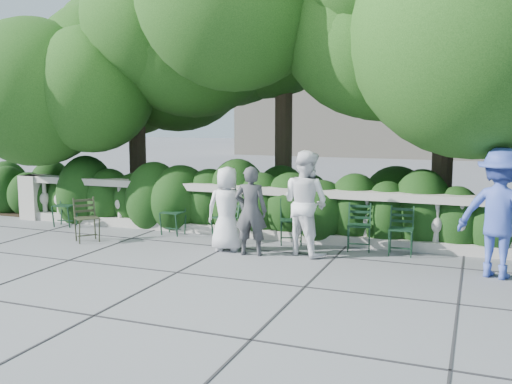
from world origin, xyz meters
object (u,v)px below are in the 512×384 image
(chair_c, at_px, (219,242))
(chair_weathered, at_px, (90,243))
(person_businessman, at_px, (227,209))
(person_woman_grey, at_px, (251,211))
(chair_a, at_px, (62,227))
(chair_b, at_px, (169,236))
(chair_f, at_px, (358,253))
(person_casual_man, at_px, (305,203))
(chair_e, at_px, (291,246))
(chair_d, at_px, (400,257))
(person_older_blue, at_px, (500,213))

(chair_c, relative_size, chair_weathered, 1.00)
(chair_c, xyz_separation_m, person_businessman, (0.40, -0.53, 0.74))
(chair_weathered, height_order, person_woman_grey, person_woman_grey)
(chair_a, relative_size, chair_c, 1.00)
(person_woman_grey, bearing_deg, person_businessman, -26.64)
(chair_a, bearing_deg, chair_weathered, -44.14)
(chair_a, relative_size, chair_b, 1.00)
(chair_f, distance_m, person_casual_man, 1.29)
(chair_c, bearing_deg, person_woman_grey, -9.38)
(chair_a, distance_m, chair_e, 5.04)
(chair_d, bearing_deg, chair_f, 170.86)
(chair_a, relative_size, chair_weathered, 1.00)
(chair_a, height_order, person_businessman, person_businessman)
(chair_f, xyz_separation_m, person_casual_man, (-0.82, -0.45, 0.89))
(chair_a, height_order, chair_d, same)
(person_businessman, bearing_deg, chair_d, -178.07)
(chair_a, xyz_separation_m, chair_b, (2.55, 0.08, 0.00))
(chair_d, height_order, chair_f, same)
(chair_b, distance_m, person_casual_man, 3.07)
(chair_d, xyz_separation_m, person_older_blue, (1.48, -0.67, 0.95))
(chair_weathered, height_order, person_businessman, person_businessman)
(chair_c, bearing_deg, chair_f, 30.64)
(chair_f, height_order, person_woman_grey, person_woman_grey)
(chair_e, distance_m, person_businessman, 1.40)
(chair_d, bearing_deg, chair_b, 175.47)
(chair_c, distance_m, person_businessman, 0.99)
(chair_c, xyz_separation_m, chair_d, (3.28, 0.07, 0.00))
(chair_f, xyz_separation_m, person_woman_grey, (-1.67, -0.82, 0.76))
(chair_d, bearing_deg, person_older_blue, -27.82)
(chair_f, height_order, person_businessman, person_businessman)
(chair_a, xyz_separation_m, chair_weathered, (1.48, -1.00, 0.00))
(person_businessman, xyz_separation_m, person_woman_grey, (0.50, -0.15, 0.02))
(chair_b, xyz_separation_m, person_older_blue, (5.91, -0.75, 0.95))
(chair_b, relative_size, person_casual_man, 0.47)
(chair_c, relative_size, chair_f, 1.00)
(chair_a, distance_m, chair_weathered, 1.79)
(chair_f, bearing_deg, chair_a, 171.15)
(chair_weathered, bearing_deg, chair_c, -28.01)
(chair_a, xyz_separation_m, person_casual_man, (5.45, -0.38, 0.89))
(chair_weathered, distance_m, person_casual_man, 4.11)
(person_woman_grey, bearing_deg, chair_c, -46.93)
(chair_d, height_order, person_casual_man, person_casual_man)
(chair_d, bearing_deg, chair_e, 172.63)
(chair_c, xyz_separation_m, chair_e, (1.34, 0.21, 0.00))
(chair_f, height_order, person_casual_man, person_casual_man)
(chair_b, relative_size, person_businessman, 0.57)
(chair_f, height_order, person_older_blue, person_older_blue)
(person_woman_grey, bearing_deg, chair_a, -19.37)
(chair_a, bearing_deg, chair_c, -11.09)
(chair_a, distance_m, person_businessman, 4.21)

